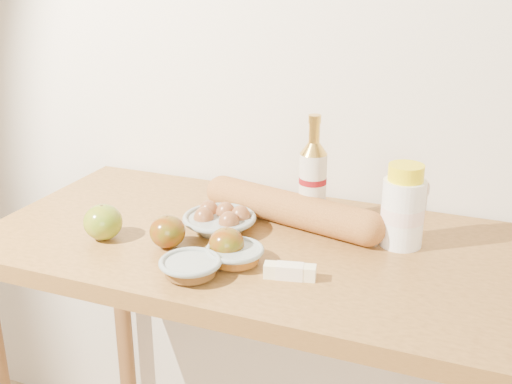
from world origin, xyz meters
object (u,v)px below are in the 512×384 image
(egg_bowl, at_px, (220,221))
(baguette, at_px, (290,209))
(bourbon_bottle, at_px, (313,181))
(cream_bottle, at_px, (403,208))
(table, at_px, (261,290))

(egg_bowl, height_order, baguette, baguette)
(bourbon_bottle, bearing_deg, egg_bowl, -139.90)
(cream_bottle, xyz_separation_m, egg_bowl, (-0.38, -0.08, -0.06))
(bourbon_bottle, height_order, cream_bottle, bourbon_bottle)
(bourbon_bottle, height_order, egg_bowl, bourbon_bottle)
(bourbon_bottle, bearing_deg, table, -113.21)
(bourbon_bottle, distance_m, egg_bowl, 0.22)
(table, distance_m, cream_bottle, 0.36)
(table, distance_m, bourbon_bottle, 0.27)
(bourbon_bottle, distance_m, cream_bottle, 0.21)
(cream_bottle, bearing_deg, table, -175.38)
(table, xyz_separation_m, baguette, (0.03, 0.10, 0.16))
(egg_bowl, bearing_deg, baguette, 34.21)
(table, relative_size, baguette, 2.58)
(egg_bowl, distance_m, baguette, 0.16)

